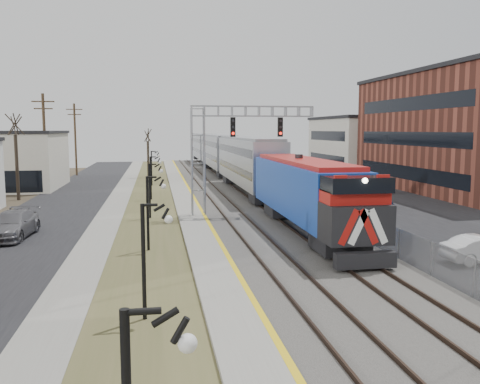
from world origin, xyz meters
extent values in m
cube|color=black|center=(-11.50, 35.00, 0.02)|extent=(7.00, 120.00, 0.04)
cube|color=gray|center=(-7.00, 35.00, 0.04)|extent=(2.00, 120.00, 0.08)
cube|color=#4B4E29|center=(-4.00, 35.00, 0.03)|extent=(4.00, 120.00, 0.06)
cube|color=gray|center=(-1.00, 35.00, 0.12)|extent=(2.00, 120.00, 0.24)
cube|color=#595651|center=(4.00, 35.00, 0.10)|extent=(8.00, 120.00, 0.20)
cube|color=black|center=(16.00, 35.00, 0.02)|extent=(16.00, 120.00, 0.04)
cube|color=gold|center=(-0.12, 35.00, 0.24)|extent=(0.24, 120.00, 0.01)
cube|color=#2D2119|center=(1.25, 35.00, 0.28)|extent=(0.08, 120.00, 0.15)
cube|color=#2D2119|center=(2.75, 35.00, 0.28)|extent=(0.08, 120.00, 0.15)
cube|color=#2D2119|center=(4.75, 35.00, 0.28)|extent=(0.08, 120.00, 0.15)
cube|color=#2D2119|center=(6.25, 35.00, 0.28)|extent=(0.08, 120.00, 0.15)
cube|color=#143EA7|center=(5.50, 20.54, 2.47)|extent=(3.00, 17.00, 4.25)
cube|color=black|center=(5.50, 11.84, 0.70)|extent=(2.80, 0.50, 0.70)
cube|color=#989BA2|center=(5.50, 40.84, 3.01)|extent=(3.00, 22.00, 5.33)
cube|color=#989BA2|center=(5.50, 63.64, 3.01)|extent=(3.00, 22.00, 5.33)
cube|color=#989BA2|center=(5.50, 86.44, 3.01)|extent=(3.00, 22.00, 5.33)
cube|color=gray|center=(-0.50, 28.00, 4.00)|extent=(1.00, 1.00, 8.00)
cube|color=gray|center=(3.50, 28.00, 7.75)|extent=(9.00, 0.80, 0.80)
cube|color=black|center=(2.00, 27.55, 6.60)|extent=(0.35, 0.25, 1.40)
cube|color=black|center=(5.50, 27.55, 6.60)|extent=(0.35, 0.25, 1.40)
cylinder|color=black|center=(-4.00, 8.00, 2.00)|extent=(0.14, 0.14, 4.00)
cylinder|color=black|center=(-4.00, 18.00, 2.00)|extent=(0.14, 0.14, 4.00)
cylinder|color=black|center=(-4.00, 28.00, 2.00)|extent=(0.14, 0.14, 4.00)
cylinder|color=black|center=(-4.00, 38.00, 2.00)|extent=(0.14, 0.14, 4.00)
cylinder|color=black|center=(-4.00, 50.00, 2.00)|extent=(0.14, 0.14, 4.00)
cylinder|color=#4C3823|center=(-14.50, 45.00, 5.00)|extent=(0.28, 0.28, 10.00)
cylinder|color=#4C3823|center=(-14.50, 65.00, 5.00)|extent=(0.28, 0.28, 10.00)
cube|color=gray|center=(8.20, 35.00, 0.80)|extent=(0.04, 120.00, 1.60)
cube|color=brown|center=(30.00, 40.00, 6.00)|extent=(16.00, 26.00, 12.00)
cube|color=beige|center=(30.00, 65.00, 4.00)|extent=(16.00, 18.00, 8.00)
cylinder|color=#382D23|center=(-16.00, 40.00, 2.97)|extent=(0.30, 0.30, 5.95)
cylinder|color=#382D23|center=(-4.50, 60.00, 2.45)|extent=(0.30, 0.30, 4.90)
imported|color=navy|center=(13.08, 29.27, 0.65)|extent=(4.71, 2.52, 1.30)
imported|color=gray|center=(12.16, 36.06, 0.69)|extent=(4.36, 3.05, 1.38)
imported|color=slate|center=(-12.01, 22.61, 0.78)|extent=(2.55, 5.50, 1.56)
camera|label=1|loc=(-3.54, -8.80, 6.42)|focal=38.00mm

